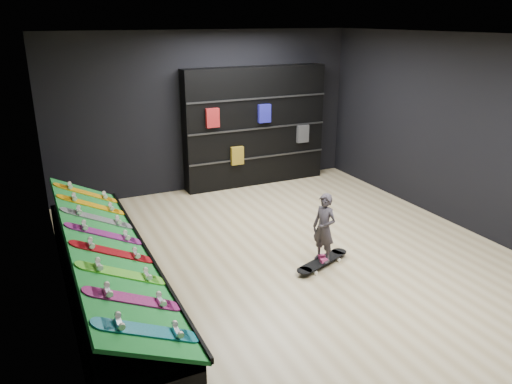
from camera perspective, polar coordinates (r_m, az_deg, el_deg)
name	(u,v)px	position (r m, az deg, el deg)	size (l,w,h in m)	color
floor	(294,258)	(7.11, 4.37, -7.54)	(6.00, 7.00, 0.01)	tan
ceiling	(300,35)	(6.35, 5.09, 17.39)	(6.00, 7.00, 0.01)	white
wall_back	(206,112)	(9.69, -5.69, 9.11)	(6.00, 0.02, 3.00)	black
wall_left	(52,186)	(5.76, -22.24, 0.59)	(0.02, 7.00, 3.00)	black
wall_right	(465,134)	(8.44, 22.82, 6.16)	(0.02, 7.00, 3.00)	black
display_rack	(107,281)	(6.27, -16.65, -9.70)	(0.90, 4.50, 0.50)	black
turf_ramp	(108,245)	(6.07, -16.60, -5.81)	(1.00, 4.50, 0.04)	#0F6420
back_shelving	(255,127)	(9.94, -0.11, 7.48)	(2.91, 0.34, 2.32)	black
floor_skateboard	(322,263)	(6.92, 7.60, -8.06)	(0.98, 0.22, 0.09)	black
child	(323,241)	(6.78, 7.72, -5.56)	(0.22, 0.15, 0.57)	black
display_board_0	(148,330)	(4.42, -12.29, -15.21)	(0.98, 0.22, 0.09)	#0C8C99
display_board_1	(134,299)	(4.87, -13.82, -11.80)	(0.98, 0.22, 0.09)	#E5198C
display_board_2	(122,273)	(5.34, -15.05, -8.97)	(0.98, 0.22, 0.09)	green
display_board_3	(113,252)	(5.82, -16.06, -6.60)	(0.98, 0.22, 0.09)	red
display_board_4	(105,234)	(6.31, -16.91, -4.59)	(0.98, 0.22, 0.09)	#2626BF
display_board_5	(98,218)	(6.81, -17.63, -2.88)	(0.98, 0.22, 0.09)	black
display_board_6	(92,205)	(7.32, -18.25, -1.40)	(0.98, 0.22, 0.09)	yellow
display_board_7	(87,193)	(7.83, -18.79, -0.12)	(0.98, 0.22, 0.09)	orange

